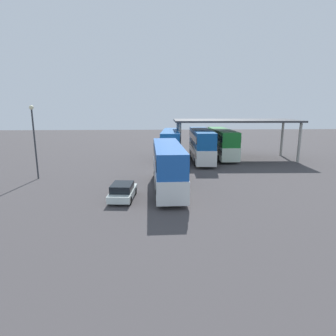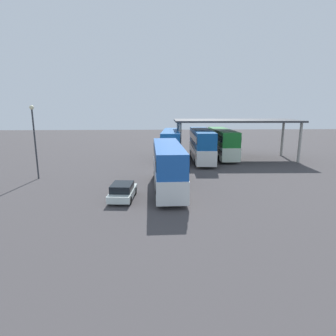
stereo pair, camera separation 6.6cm
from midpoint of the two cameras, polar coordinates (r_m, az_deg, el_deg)
ground_plane at (r=23.14m, az=1.66°, el=-6.49°), size 140.00×140.00×0.00m
double_decker_main at (r=25.54m, az=-0.08°, el=0.57°), size 2.71×11.01×4.11m
parked_hatchback at (r=23.50m, az=-9.17°, el=-4.63°), size 2.10×4.13×1.35m
double_decker_near_canopy at (r=40.13m, az=0.65°, el=4.90°), size 3.53×10.28×4.13m
double_decker_mid_row at (r=39.47m, az=6.65°, el=4.83°), size 2.94×11.64×4.31m
double_decker_far_right at (r=42.61m, az=10.75°, el=5.11°), size 2.58×11.17×4.11m
depot_canopy at (r=41.39m, az=13.35°, el=8.91°), size 17.32×7.21×5.59m
lamppost_tall at (r=32.09m, az=-25.39°, el=6.35°), size 0.44×0.44×7.55m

